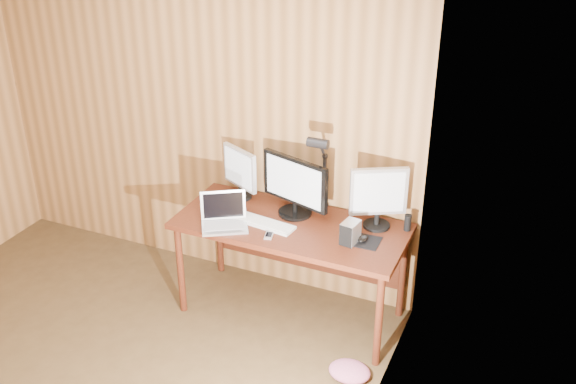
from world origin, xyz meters
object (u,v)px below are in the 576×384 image
Objects in this scene: keyboard at (264,223)px; desk_lamp at (321,162)px; laptop at (224,217)px; monitor_right at (378,196)px; desk at (295,234)px; speaker at (408,223)px; monitor_left at (240,172)px; phone at (269,235)px; hard_drive at (350,232)px; monitor_center at (295,186)px; mouse at (363,238)px.

desk_lamp reaches higher than keyboard.
monitor_right is at bearing -9.34° from laptop.
desk is 13.93× the size of speaker.
desk is 0.67m from monitor_right.
desk is at bearing 50.56° from keyboard.
desk is 0.61m from monitor_left.
laptop is (-0.42, -0.26, 0.18)m from desk.
speaker is (0.83, 0.45, 0.05)m from phone.
speaker is at bearing -17.96° from monitor_right.
monitor_left reaches higher than phone.
desk is at bearing 171.63° from hard_drive.
monitor_right is 3.92× the size of phone.
hard_drive is (0.48, -0.21, -0.15)m from monitor_center.
hard_drive is 0.54m from desk_lamp.
monitor_left is at bearing -171.74° from monitor_center.
desk_lamp is (0.54, 0.42, 0.34)m from laptop.
laptop is 0.61× the size of desk_lamp.
desk_lamp is (0.29, 0.31, 0.38)m from keyboard.
desk_lamp reaches higher than laptop.
monitor_left is 1.05m from monitor_right.
monitor_right reaches higher than hard_drive.
laptop is 0.86× the size of keyboard.
hard_drive is 1.35× the size of phone.
mouse is at bearing 12.39° from keyboard.
monitor_left reaches higher than desk.
desk is at bearing 9.51° from monitor_left.
monitor_left is 1.26m from speaker.
keyboard is 0.62m from hard_drive.
monitor_right is 4.08× the size of mouse.
monitor_center reaches higher than desk.
monitor_left is 3.63× the size of mouse.
hard_drive is (0.95, -0.28, -0.13)m from monitor_left.
monitor_left is at bearing 163.88° from desk_lamp.
monitor_left is 0.65m from desk_lamp.
phone is (-0.59, -0.19, -0.02)m from mouse.
monitor_left is at bearing 163.99° from desk.
phone is (-0.62, -0.41, -0.23)m from monitor_right.
mouse is 0.71× the size of hard_drive.
monitor_center is 0.59m from monitor_right.
hard_drive is (0.87, 0.12, 0.02)m from laptop.
speaker is at bearing 14.49° from phone.
laptop reaches higher than keyboard.
laptop reaches higher than desk.
speaker is (0.92, 0.32, 0.05)m from keyboard.
desk is 3.54× the size of keyboard.
laptop is 0.96m from mouse.
monitor_left is 1.07m from mouse.
keyboard is at bearing 173.08° from monitor_right.
laptop is at bearing -160.04° from speaker.
monitor_right reaches higher than keyboard.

